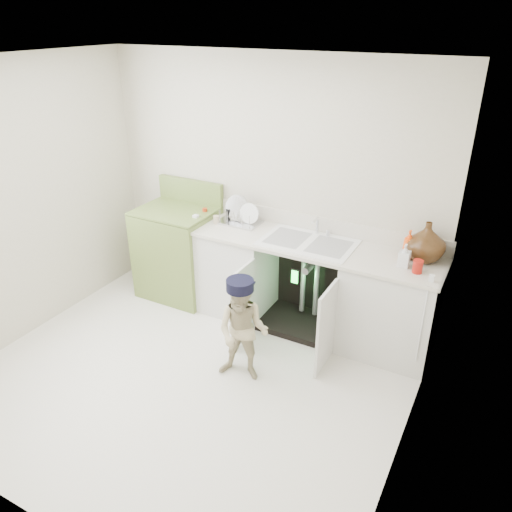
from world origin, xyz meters
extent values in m
plane|color=beige|center=(0.00, 0.00, 0.00)|extent=(3.50, 3.50, 0.00)
cube|color=beige|center=(0.00, 1.50, 1.25)|extent=(3.50, 2.50, 0.02)
cube|color=beige|center=(-1.75, 0.00, 1.25)|extent=(2.50, 3.00, 0.02)
cube|color=beige|center=(1.75, 0.00, 1.25)|extent=(2.50, 3.00, 0.02)
plane|color=white|center=(0.00, 0.00, 2.50)|extent=(3.50, 3.50, 0.00)
cube|color=silver|center=(-0.25, 1.20, 0.43)|extent=(0.80, 0.60, 0.86)
cube|color=silver|center=(1.35, 1.20, 0.43)|extent=(0.80, 0.60, 0.86)
cube|color=black|center=(0.55, 1.47, 0.43)|extent=(0.80, 0.06, 0.86)
cube|color=black|center=(0.55, 1.20, 0.03)|extent=(0.80, 0.60, 0.06)
cylinder|color=gray|center=(0.48, 1.30, 0.45)|extent=(0.05, 0.05, 0.70)
cylinder|color=gray|center=(0.62, 1.30, 0.45)|extent=(0.05, 0.05, 0.70)
cylinder|color=gray|center=(0.55, 1.25, 0.62)|extent=(0.07, 0.18, 0.07)
cube|color=silver|center=(0.15, 0.70, 0.40)|extent=(0.03, 0.40, 0.76)
cube|color=silver|center=(0.95, 0.70, 0.40)|extent=(0.02, 0.40, 0.76)
cube|color=white|center=(0.55, 1.20, 0.89)|extent=(2.44, 0.64, 0.03)
cube|color=white|center=(0.55, 1.49, 0.98)|extent=(2.44, 0.02, 0.15)
cube|color=white|center=(0.55, 1.20, 0.90)|extent=(0.85, 0.55, 0.02)
cube|color=gray|center=(0.34, 1.20, 0.91)|extent=(0.34, 0.40, 0.01)
cube|color=gray|center=(0.76, 1.20, 0.91)|extent=(0.34, 0.40, 0.01)
cylinder|color=silver|center=(0.55, 1.42, 0.99)|extent=(0.03, 0.03, 0.17)
cylinder|color=silver|center=(0.55, 1.36, 1.06)|extent=(0.02, 0.14, 0.02)
cylinder|color=silver|center=(0.66, 1.42, 0.94)|extent=(0.04, 0.04, 0.06)
cylinder|color=silver|center=(1.68, 0.89, 0.55)|extent=(0.01, 0.01, 0.70)
cube|color=silver|center=(1.68, 0.98, 0.93)|extent=(0.04, 0.02, 0.06)
cube|color=silver|center=(-0.24, 1.32, 0.91)|extent=(0.42, 0.28, 0.02)
cylinder|color=silver|center=(-0.27, 1.34, 0.98)|extent=(0.26, 0.09, 0.25)
cylinder|color=white|center=(-0.13, 1.32, 0.97)|extent=(0.20, 0.05, 0.20)
cylinder|color=silver|center=(-0.40, 1.22, 0.98)|extent=(0.01, 0.01, 0.12)
cylinder|color=silver|center=(-0.32, 1.22, 0.98)|extent=(0.01, 0.01, 0.12)
cylinder|color=silver|center=(-0.24, 1.22, 0.98)|extent=(0.01, 0.01, 0.12)
cylinder|color=silver|center=(-0.15, 1.22, 0.98)|extent=(0.01, 0.01, 0.12)
cylinder|color=silver|center=(-0.07, 1.22, 0.98)|extent=(0.01, 0.01, 0.12)
imported|color=#431B13|center=(1.55, 1.34, 1.07)|extent=(0.33, 0.33, 0.34)
imported|color=#FF4F0D|center=(1.42, 1.30, 1.03)|extent=(0.10, 0.10, 0.26)
imported|color=silver|center=(1.43, 1.14, 1.00)|extent=(0.09, 0.09, 0.20)
cylinder|color=#A5170E|center=(1.55, 1.08, 0.96)|extent=(0.08, 0.08, 0.11)
cylinder|color=#AE300E|center=(-0.62, 1.28, 0.95)|extent=(0.05, 0.05, 0.10)
cylinder|color=tan|center=(-0.43, 1.20, 0.94)|extent=(0.06, 0.06, 0.08)
cylinder|color=black|center=(-0.37, 1.32, 0.96)|extent=(0.04, 0.04, 0.12)
cube|color=white|center=(-0.61, 1.10, 0.95)|extent=(0.05, 0.05, 0.09)
cube|color=olive|center=(-0.91, 1.18, 0.47)|extent=(0.78, 0.65, 0.94)
cube|color=olive|center=(-0.91, 1.18, 0.96)|extent=(0.78, 0.65, 0.02)
cube|color=olive|center=(-0.91, 1.46, 1.09)|extent=(0.78, 0.06, 0.25)
cylinder|color=black|center=(-1.11, 1.02, 0.95)|extent=(0.17, 0.17, 0.02)
cylinder|color=silver|center=(-1.11, 1.02, 0.96)|extent=(0.20, 0.20, 0.01)
cylinder|color=black|center=(-1.11, 1.33, 0.95)|extent=(0.17, 0.17, 0.02)
cylinder|color=silver|center=(-1.11, 1.33, 0.96)|extent=(0.20, 0.20, 0.01)
cylinder|color=black|center=(-0.72, 1.02, 0.95)|extent=(0.17, 0.17, 0.02)
cylinder|color=silver|center=(-0.72, 1.02, 0.96)|extent=(0.20, 0.20, 0.01)
cylinder|color=black|center=(-0.72, 1.33, 0.95)|extent=(0.17, 0.17, 0.02)
cylinder|color=silver|center=(-0.72, 1.33, 0.96)|extent=(0.20, 0.20, 0.01)
imported|color=beige|center=(0.40, 0.26, 0.45)|extent=(0.50, 0.42, 0.90)
cylinder|color=black|center=(0.40, 0.26, 0.87)|extent=(0.26, 0.26, 0.09)
cube|color=black|center=(0.38, 0.36, 0.84)|extent=(0.18, 0.12, 0.01)
cube|color=black|center=(0.58, 0.86, 0.72)|extent=(0.07, 0.01, 0.14)
cube|color=#26F23F|center=(0.58, 0.85, 0.72)|extent=(0.06, 0.00, 0.12)
camera|label=1|loc=(2.08, -2.66, 2.79)|focal=35.00mm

